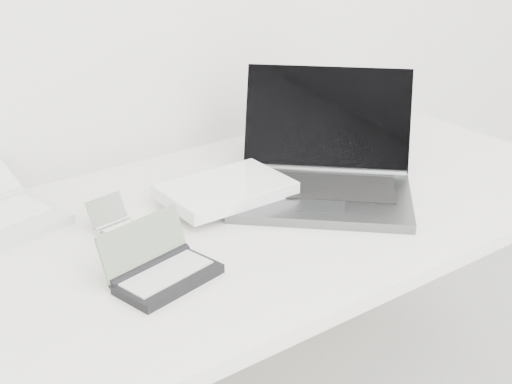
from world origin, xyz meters
TOP-DOWN VIEW (x-y plane):
  - desk at (0.00, 1.55)m, footprint 1.60×0.80m
  - laptop_large at (0.11, 1.55)m, footprint 0.62×0.54m
  - pda_silver at (-0.29, 1.63)m, footprint 0.10×0.10m
  - palmtop_charcoal at (-0.31, 1.41)m, footprint 0.21×0.17m

SIDE VIEW (x-z plane):
  - desk at x=0.00m, z-range 0.32..1.05m
  - pda_silver at x=-0.29m, z-range 0.71..0.78m
  - palmtop_charcoal at x=-0.31m, z-range 0.70..0.80m
  - laptop_large at x=0.11m, z-range 0.65..0.90m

